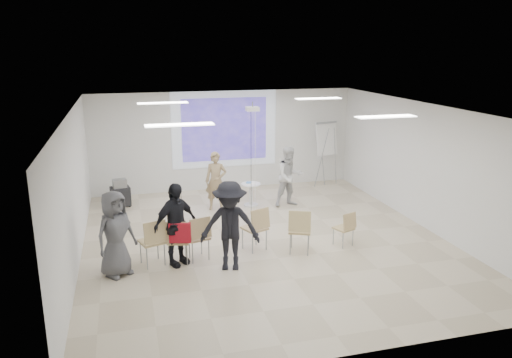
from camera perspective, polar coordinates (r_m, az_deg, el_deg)
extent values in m
cube|color=beige|center=(11.48, 1.04, -7.29)|extent=(8.00, 9.00, 0.10)
cube|color=white|center=(10.70, 1.12, 8.26)|extent=(8.00, 9.00, 0.10)
cube|color=silver|center=(15.31, -3.64, 4.44)|extent=(8.00, 0.10, 3.00)
cube|color=silver|center=(10.64, -20.38, -1.25)|extent=(0.10, 9.00, 3.00)
cube|color=silver|center=(12.69, 18.95, 1.41)|extent=(0.10, 9.00, 3.00)
cube|color=silver|center=(15.18, -3.62, 5.69)|extent=(3.20, 0.01, 2.30)
cube|color=#3C2E9C|center=(15.17, -3.61, 5.68)|extent=(2.60, 0.01, 1.90)
cylinder|color=silver|center=(13.86, -0.58, -2.98)|extent=(0.51, 0.51, 0.04)
cylinder|color=silver|center=(13.77, -0.59, -1.84)|extent=(0.14, 0.14, 0.58)
cylinder|color=white|center=(13.68, -0.59, -0.59)|extent=(0.70, 0.70, 0.04)
cube|color=white|center=(13.65, -0.42, -0.54)|extent=(0.20, 0.15, 0.01)
cube|color=#4288C7|center=(13.74, -0.85, -0.40)|extent=(0.18, 0.21, 0.01)
imported|color=#9E8561|center=(13.37, -4.60, 0.20)|extent=(0.76, 0.62, 1.79)
imported|color=silver|center=(13.66, 3.87, 0.64)|extent=(0.97, 0.82, 1.84)
cube|color=white|center=(13.58, -4.08, 1.68)|extent=(0.07, 0.12, 0.04)
cube|color=silver|center=(13.76, 2.85, 2.14)|extent=(0.06, 0.12, 0.04)
cube|color=tan|center=(10.33, -11.81, -7.02)|extent=(0.57, 0.57, 0.04)
cube|color=tan|center=(10.04, -11.45, -5.99)|extent=(0.46, 0.22, 0.44)
cylinder|color=#94979C|center=(10.21, -12.35, -8.85)|extent=(0.03, 0.03, 0.48)
cylinder|color=gray|center=(10.32, -10.40, -8.46)|extent=(0.03, 0.03, 0.48)
cylinder|color=gray|center=(10.53, -13.05, -8.13)|extent=(0.03, 0.03, 0.48)
cylinder|color=gray|center=(10.64, -11.15, -7.76)|extent=(0.03, 0.03, 0.48)
cube|color=tan|center=(10.35, -8.77, -6.96)|extent=(0.54, 0.54, 0.04)
cube|color=tan|center=(10.06, -9.01, -6.04)|extent=(0.44, 0.20, 0.42)
cylinder|color=gray|center=(10.31, -9.85, -8.54)|extent=(0.03, 0.03, 0.46)
cylinder|color=gray|center=(10.25, -7.88, -8.59)|extent=(0.03, 0.03, 0.46)
cylinder|color=gray|center=(10.63, -9.52, -7.78)|extent=(0.03, 0.03, 0.46)
cylinder|color=#93959B|center=(10.57, -7.62, -7.83)|extent=(0.03, 0.03, 0.46)
cube|color=tan|center=(10.43, -6.78, -6.63)|extent=(0.55, 0.55, 0.04)
cube|color=tan|center=(10.15, -6.34, -5.63)|extent=(0.46, 0.21, 0.43)
cylinder|color=gray|center=(10.30, -7.25, -8.40)|extent=(0.03, 0.03, 0.47)
cylinder|color=#95989D|center=(10.44, -5.42, -8.03)|extent=(0.03, 0.03, 0.47)
cylinder|color=#919399|center=(10.61, -8.04, -7.72)|extent=(0.03, 0.03, 0.47)
cylinder|color=#93969B|center=(10.74, -6.25, -7.36)|extent=(0.03, 0.03, 0.47)
cube|color=tan|center=(10.83, -0.19, -5.64)|extent=(0.59, 0.59, 0.04)
cube|color=tan|center=(10.57, 0.51, -4.59)|extent=(0.46, 0.26, 0.44)
cylinder|color=gray|center=(10.68, -0.40, -7.38)|extent=(0.03, 0.03, 0.48)
cylinder|color=gray|center=(10.88, 1.18, -6.94)|extent=(0.03, 0.03, 0.48)
cylinder|color=gray|center=(10.96, -1.55, -6.79)|extent=(0.03, 0.03, 0.48)
cylinder|color=gray|center=(11.16, 0.01, -6.37)|extent=(0.03, 0.03, 0.48)
cube|color=tan|center=(10.73, 5.04, -5.85)|extent=(0.61, 0.61, 0.04)
cube|color=tan|center=(10.43, 5.01, -4.87)|extent=(0.46, 0.27, 0.44)
cylinder|color=#909398|center=(10.66, 3.94, -7.45)|extent=(0.03, 0.03, 0.49)
cylinder|color=gray|center=(10.64, 5.97, -7.53)|extent=(0.03, 0.03, 0.49)
cylinder|color=gray|center=(11.00, 4.08, -6.70)|extent=(0.03, 0.03, 0.49)
cylinder|color=gray|center=(10.99, 6.05, -6.78)|extent=(0.03, 0.03, 0.49)
cube|color=tan|center=(11.24, 9.97, -5.57)|extent=(0.48, 0.48, 0.04)
cube|color=tan|center=(11.05, 10.67, -4.75)|extent=(0.37, 0.20, 0.35)
cylinder|color=#96999F|center=(11.12, 9.92, -6.94)|extent=(0.03, 0.03, 0.39)
cylinder|color=gray|center=(11.32, 11.00, -6.58)|extent=(0.03, 0.03, 0.39)
cylinder|color=gray|center=(11.31, 8.84, -6.49)|extent=(0.03, 0.03, 0.39)
cylinder|color=gray|center=(11.51, 9.92, -6.15)|extent=(0.03, 0.03, 0.39)
cube|color=#AD1522|center=(10.05, -8.69, -6.09)|extent=(0.44, 0.21, 0.41)
imported|color=black|center=(10.44, -6.80, -6.41)|extent=(0.41, 0.34, 0.03)
imported|color=black|center=(10.07, -9.21, -4.50)|extent=(1.33, 1.17, 1.96)
imported|color=black|center=(9.75, -3.01, -4.72)|extent=(1.47, 1.05, 2.04)
imported|color=#57585C|center=(9.87, -15.81, -5.50)|extent=(1.10, 1.04, 1.89)
cylinder|color=#919499|center=(15.50, 7.50, 2.39)|extent=(0.40, 0.14, 1.87)
cylinder|color=#95979D|center=(15.82, 9.04, 2.59)|extent=(0.30, 0.30, 1.87)
cylinder|color=gray|center=(15.92, 7.54, 2.73)|extent=(0.13, 0.41, 1.86)
cube|color=white|center=(15.64, 8.08, 4.65)|extent=(0.77, 0.39, 1.04)
cube|color=gray|center=(15.60, 8.05, 6.39)|extent=(0.75, 0.25, 0.07)
cube|color=black|center=(14.25, -15.22, -1.91)|extent=(0.57, 0.48, 0.51)
cube|color=gray|center=(14.15, -15.33, -0.48)|extent=(0.40, 0.36, 0.23)
cylinder|color=black|center=(14.15, -15.88, -3.16)|extent=(0.07, 0.07, 0.06)
cylinder|color=black|center=(14.20, -14.24, -2.97)|extent=(0.07, 0.07, 0.06)
cylinder|color=black|center=(14.44, -16.05, -2.80)|extent=(0.07, 0.07, 0.06)
cylinder|color=black|center=(14.49, -14.45, -2.62)|extent=(0.07, 0.07, 0.06)
cube|color=white|center=(12.19, -0.40, 8.01)|extent=(0.30, 0.25, 0.10)
cylinder|color=gray|center=(12.17, -0.40, 8.53)|extent=(0.04, 0.04, 0.14)
cylinder|color=black|center=(12.35, -0.56, 1.34)|extent=(0.01, 0.01, 2.77)
cylinder|color=white|center=(12.36, -0.09, 1.35)|extent=(0.01, 0.01, 2.77)
cube|color=white|center=(12.31, -10.61, 8.54)|extent=(1.20, 0.30, 0.02)
cube|color=white|center=(13.24, 7.13, 9.12)|extent=(1.20, 0.30, 0.02)
cube|color=white|center=(8.86, -8.73, 6.14)|extent=(1.20, 0.30, 0.02)
cube|color=white|center=(10.10, 14.60, 6.92)|extent=(1.20, 0.30, 0.02)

